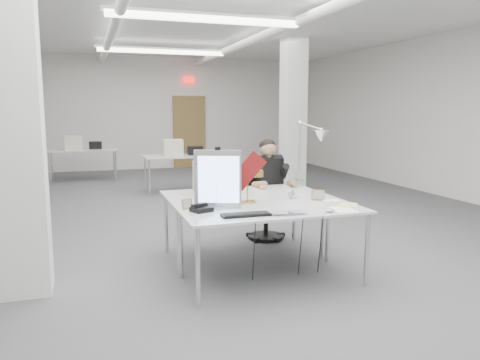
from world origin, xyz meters
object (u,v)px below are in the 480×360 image
object	(u,v)px
desk_phone	(202,209)
architect_lamp	(309,150)
desk_main	(272,210)
seated_person	(268,173)
monitor	(218,179)
office_chair	(266,196)
bankers_lamp	(247,187)
beige_monitor	(212,178)
laptop	(290,214)

from	to	relation	value
desk_phone	architect_lamp	distance (m)	1.68
architect_lamp	desk_main	bearing A→B (deg)	-147.64
seated_person	desk_phone	world-z (taller)	seated_person
seated_person	monitor	distance (m)	1.63
office_chair	bankers_lamp	xyz separation A→B (m)	(-0.66, -1.16, 0.34)
seated_person	monitor	world-z (taller)	seated_person
desk_main	office_chair	world-z (taller)	office_chair
seated_person	architect_lamp	world-z (taller)	architect_lamp
bankers_lamp	desk_main	bearing A→B (deg)	-59.39
seated_person	bankers_lamp	bearing A→B (deg)	-133.23
desk_phone	beige_monitor	world-z (taller)	beige_monitor
bankers_lamp	architect_lamp	world-z (taller)	architect_lamp
laptop	desk_phone	xyz separation A→B (m)	(-0.74, 0.41, 0.01)
seated_person	laptop	distance (m)	1.85
office_chair	laptop	world-z (taller)	office_chair
office_chair	seated_person	world-z (taller)	seated_person
seated_person	bankers_lamp	distance (m)	1.30
office_chair	seated_person	bearing A→B (deg)	-102.36
bankers_lamp	beige_monitor	xyz separation A→B (m)	(-0.21, 0.65, 0.02)
seated_person	monitor	bearing A→B (deg)	-141.42
office_chair	beige_monitor	size ratio (longest dim) A/B	2.99
office_chair	bankers_lamp	world-z (taller)	office_chair
laptop	beige_monitor	size ratio (longest dim) A/B	0.85
seated_person	architect_lamp	xyz separation A→B (m)	(0.24, -0.69, 0.35)
desk_phone	beige_monitor	bearing A→B (deg)	49.01
desk_main	seated_person	size ratio (longest dim) A/B	1.89
seated_person	laptop	size ratio (longest dim) A/B	2.92
desk_main	beige_monitor	xyz separation A→B (m)	(-0.35, 0.99, 0.20)
office_chair	monitor	world-z (taller)	monitor
beige_monitor	architect_lamp	distance (m)	1.18
desk_main	monitor	size ratio (longest dim) A/B	3.14
desk_main	office_chair	bearing A→B (deg)	70.68
seated_person	architect_lamp	distance (m)	0.81
desk_phone	desk_main	bearing A→B (deg)	-26.80
office_chair	monitor	size ratio (longest dim) A/B	2.01
desk_phone	bankers_lamp	bearing A→B (deg)	4.79
office_chair	laptop	size ratio (longest dim) A/B	3.53
desk_phone	architect_lamp	size ratio (longest dim) A/B	0.18
seated_person	beige_monitor	xyz separation A→B (m)	(-0.88, -0.46, 0.04)
office_chair	laptop	bearing A→B (deg)	-117.02
seated_person	beige_monitor	size ratio (longest dim) A/B	2.47
desk_phone	monitor	bearing A→B (deg)	9.11
monitor	desk_phone	bearing A→B (deg)	-129.08
laptop	beige_monitor	distance (m)	1.39
monitor	seated_person	bearing A→B (deg)	72.43
desk_phone	architect_lamp	xyz separation A→B (m)	(1.46, 0.68, 0.47)
bankers_lamp	architect_lamp	size ratio (longest dim) A/B	0.33
bankers_lamp	desk_phone	size ratio (longest dim) A/B	1.87
desk_main	seated_person	distance (m)	1.55
desk_main	office_chair	size ratio (longest dim) A/B	1.56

